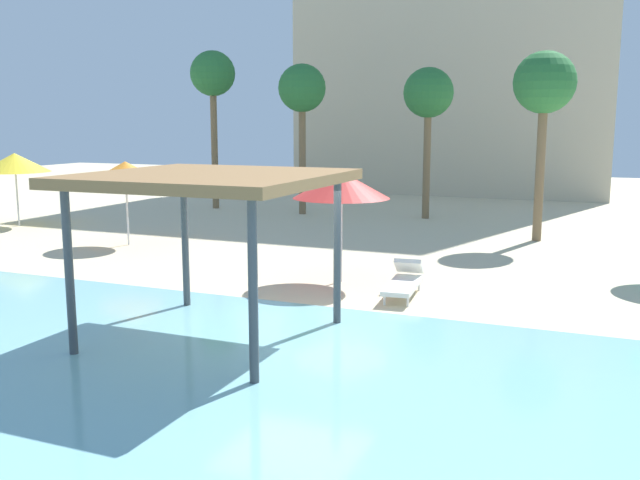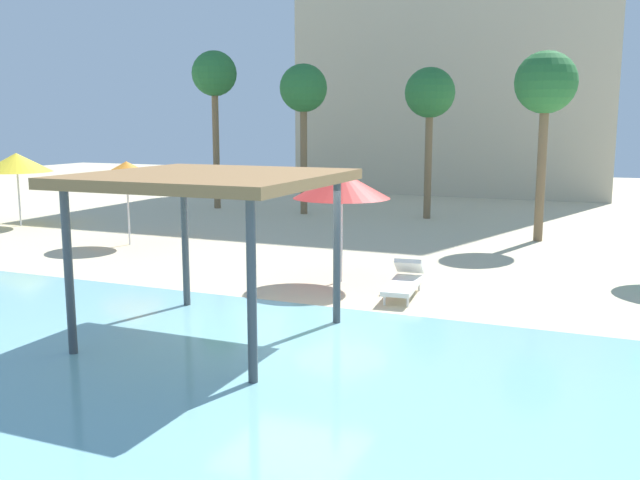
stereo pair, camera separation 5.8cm
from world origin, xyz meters
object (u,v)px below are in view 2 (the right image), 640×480
(shade_pavilion, at_px, (210,184))
(palm_tree_3, at_px, (214,78))
(palm_tree_0, at_px, (546,87))
(palm_tree_1, at_px, (430,96))
(lounge_chair_1, at_px, (404,281))
(palm_tree_2, at_px, (303,91))
(beach_umbrella_yellow_0, at_px, (17,163))
(beach_umbrella_red_1, at_px, (342,185))
(beach_umbrella_orange_4, at_px, (127,171))

(shade_pavilion, relative_size, palm_tree_3, 0.59)
(palm_tree_0, xyz_separation_m, palm_tree_1, (-4.53, 3.76, -0.09))
(shade_pavilion, relative_size, lounge_chair_1, 2.04)
(lounge_chair_1, relative_size, palm_tree_1, 0.34)
(shade_pavilion, relative_size, palm_tree_2, 0.66)
(palm_tree_2, height_order, palm_tree_3, palm_tree_3)
(beach_umbrella_yellow_0, bearing_deg, beach_umbrella_red_1, -15.60)
(palm_tree_3, bearing_deg, lounge_chair_1, -45.24)
(beach_umbrella_red_1, relative_size, palm_tree_0, 0.44)
(shade_pavilion, bearing_deg, palm_tree_1, 91.40)
(beach_umbrella_red_1, distance_m, lounge_chair_1, 2.72)
(palm_tree_0, relative_size, palm_tree_1, 1.02)
(palm_tree_1, bearing_deg, beach_umbrella_red_1, -85.75)
(shade_pavilion, bearing_deg, palm_tree_0, 72.00)
(beach_umbrella_orange_4, relative_size, palm_tree_1, 0.44)
(beach_umbrella_red_1, xyz_separation_m, palm_tree_3, (-10.09, 11.20, 3.27))
(beach_umbrella_red_1, xyz_separation_m, beach_umbrella_orange_4, (-7.78, 2.19, -0.02))
(shade_pavilion, xyz_separation_m, beach_umbrella_yellow_0, (-13.47, 8.83, -0.41))
(shade_pavilion, xyz_separation_m, palm_tree_1, (-0.40, 16.46, 2.00))
(shade_pavilion, xyz_separation_m, palm_tree_0, (4.13, 12.71, 2.09))
(palm_tree_1, relative_size, palm_tree_2, 0.96)
(beach_umbrella_yellow_0, xyz_separation_m, palm_tree_1, (13.07, 7.63, 2.40))
(palm_tree_2, bearing_deg, beach_umbrella_red_1, -61.87)
(shade_pavilion, xyz_separation_m, beach_umbrella_red_1, (0.45, 4.95, -0.40))
(beach_umbrella_orange_4, relative_size, palm_tree_2, 0.43)
(beach_umbrella_yellow_0, relative_size, beach_umbrella_red_1, 1.01)
(lounge_chair_1, bearing_deg, beach_umbrella_red_1, -118.33)
(beach_umbrella_red_1, height_order, palm_tree_1, palm_tree_1)
(palm_tree_1, bearing_deg, beach_umbrella_yellow_0, -149.71)
(palm_tree_0, distance_m, palm_tree_1, 5.89)
(beach_umbrella_yellow_0, relative_size, palm_tree_1, 0.45)
(lounge_chair_1, bearing_deg, palm_tree_2, -152.47)
(beach_umbrella_yellow_0, relative_size, palm_tree_3, 0.39)
(beach_umbrella_red_1, bearing_deg, beach_umbrella_orange_4, 164.29)
(palm_tree_2, bearing_deg, beach_umbrella_orange_4, -102.67)
(beach_umbrella_yellow_0, relative_size, lounge_chair_1, 1.35)
(palm_tree_0, height_order, palm_tree_3, palm_tree_3)
(beach_umbrella_orange_4, xyz_separation_m, palm_tree_1, (6.93, 9.33, 2.42))
(palm_tree_0, xyz_separation_m, palm_tree_3, (-13.77, 3.44, 0.78))
(beach_umbrella_yellow_0, distance_m, palm_tree_0, 18.19)
(palm_tree_0, bearing_deg, palm_tree_1, 140.32)
(lounge_chair_1, bearing_deg, shade_pavilion, -32.99)
(beach_umbrella_orange_4, bearing_deg, palm_tree_2, 77.33)
(shade_pavilion, bearing_deg, beach_umbrella_red_1, 84.76)
(beach_umbrella_orange_4, bearing_deg, beach_umbrella_yellow_0, 164.54)
(shade_pavilion, distance_m, palm_tree_0, 13.52)
(palm_tree_3, bearing_deg, shade_pavilion, -59.16)
(shade_pavilion, bearing_deg, beach_umbrella_yellow_0, 146.75)
(palm_tree_0, distance_m, palm_tree_3, 14.21)
(beach_umbrella_yellow_0, xyz_separation_m, palm_tree_0, (17.60, 3.87, 2.49))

